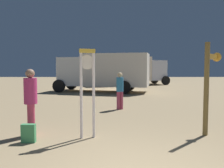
{
  "coord_description": "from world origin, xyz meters",
  "views": [
    {
      "loc": [
        -0.47,
        -3.55,
        1.8
      ],
      "look_at": [
        -0.42,
        4.86,
        1.2
      ],
      "focal_mm": 37.77,
      "sensor_mm": 36.0,
      "label": 1
    }
  ],
  "objects": [
    {
      "name": "standing_clock",
      "position": [
        -1.06,
        2.36,
        1.35
      ],
      "size": [
        0.41,
        0.19,
        2.26
      ],
      "color": "white",
      "rests_on": "ground_plane"
    },
    {
      "name": "person_distant",
      "position": [
        -0.08,
        6.44,
        0.89
      ],
      "size": [
        0.3,
        0.3,
        1.58
      ],
      "color": "#B4405F",
      "rests_on": "ground_plane"
    },
    {
      "name": "arrow_sign",
      "position": [
        2.25,
        2.79,
        1.61
      ],
      "size": [
        0.8,
        0.85,
        2.45
      ],
      "color": "brown",
      "rests_on": "ground_plane"
    },
    {
      "name": "person_near_clock",
      "position": [
        -2.56,
        2.55,
        0.98
      ],
      "size": [
        0.34,
        0.34,
        1.76
      ],
      "color": "#C93A5B",
      "rests_on": "ground_plane"
    },
    {
      "name": "box_truck_near",
      "position": [
        -0.91,
        13.72,
        1.55
      ],
      "size": [
        7.1,
        3.9,
        2.76
      ],
      "color": "silver",
      "rests_on": "ground_plane"
    },
    {
      "name": "backpack",
      "position": [
        -2.44,
        2.0,
        0.22
      ],
      "size": [
        0.33,
        0.18,
        0.44
      ],
      "color": "#42945B",
      "rests_on": "ground_plane"
    },
    {
      "name": "box_truck_far",
      "position": [
        1.62,
        20.35,
        1.59
      ],
      "size": [
        7.52,
        4.62,
        2.87
      ],
      "color": "silver",
      "rests_on": "ground_plane"
    }
  ]
}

